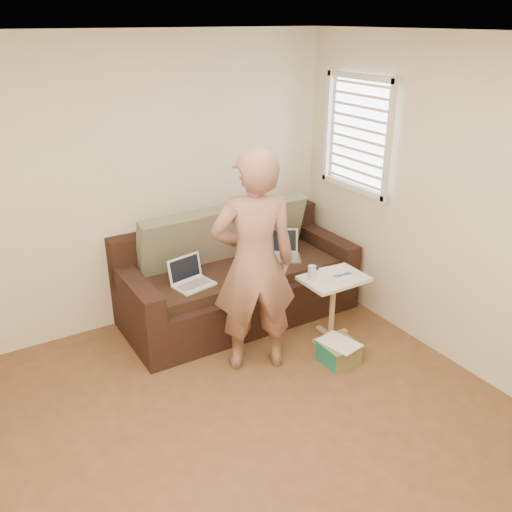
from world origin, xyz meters
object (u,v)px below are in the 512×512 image
Objects in this scene: laptop_silver at (281,259)px; striped_box at (339,352)px; side_table at (332,308)px; drinking_glass at (312,272)px; sofa at (239,276)px; person at (254,263)px; laptop_white at (194,286)px.

laptop_silver is 1.15m from striped_box.
striped_box is at bearing -118.67° from side_table.
striped_box is (-0.12, -1.07, -0.43)m from laptop_silver.
sofa is at bearing 114.65° from drinking_glass.
person is (-0.74, -0.72, 0.40)m from laptop_silver.
side_table is (0.80, -0.01, -0.62)m from person.
person is at bearing -80.90° from laptop_white.
sofa is at bearing -156.28° from laptop_silver.
striped_box is (0.33, -1.12, -0.33)m from sofa.
laptop_white is 0.78m from person.
laptop_white is at bearing -144.08° from laptop_silver.
person is at bearing 150.41° from striped_box.
person reaches higher than drinking_glass.
side_table is at bearing 61.33° from striped_box.
side_table is 2.04× the size of striped_box.
laptop_white is at bearing -49.89° from person.
drinking_glass is at bearing -65.35° from sofa.
person reaches higher than sofa.
drinking_glass is at bearing -45.10° from laptop_white.
person is (0.24, -0.62, 0.40)m from laptop_white.
sofa is 0.81m from drinking_glass.
person is 15.40× the size of drinking_glass.
laptop_white reaches higher than striped_box.
striped_box is at bearing -73.75° from sofa.
laptop_silver is 0.60× the size of side_table.
person is 3.04× the size of side_table.
side_table is (0.51, -0.78, -0.12)m from sofa.
drinking_glass reaches higher than striped_box.
sofa is 3.61× the size of side_table.
laptop_white is 1.03m from drinking_glass.
striped_box is at bearing -66.03° from laptop_silver.
laptop_white is 0.55× the size of side_table.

